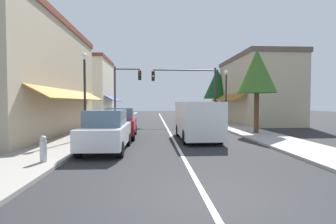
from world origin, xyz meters
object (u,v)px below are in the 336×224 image
object	(u,v)px
street_lamp_left_near	(85,82)
fire_hydrant	(43,149)
traffic_signal_left_corner	(124,87)
street_lamp_right_mid	(226,89)
parked_car_nearest_left	(106,131)
tree_right_far	(217,84)
van_in_lane	(197,119)
parked_car_second_left	(121,123)
tree_right_near	(257,72)
traffic_signal_mast_arm	(192,85)

from	to	relation	value
street_lamp_left_near	fire_hydrant	xyz separation A→B (m)	(0.05, -5.50, -2.66)
traffic_signal_left_corner	street_lamp_right_mid	distance (m)	9.61
parked_car_nearest_left	tree_right_far	bearing A→B (deg)	63.72
van_in_lane	traffic_signal_left_corner	world-z (taller)	traffic_signal_left_corner
street_lamp_left_near	street_lamp_right_mid	xyz separation A→B (m)	(9.95, 7.59, 0.04)
parked_car_nearest_left	street_lamp_left_near	bearing A→B (deg)	119.03
parked_car_second_left	tree_right_far	world-z (taller)	tree_right_far
traffic_signal_left_corner	fire_hydrant	xyz separation A→B (m)	(-0.82, -16.24, -3.06)
tree_right_near	tree_right_far	size ratio (longest dim) A/B	0.91
parked_car_second_left	van_in_lane	xyz separation A→B (m)	(4.39, -1.11, 0.27)
fire_hydrant	traffic_signal_left_corner	bearing A→B (deg)	87.09
fire_hydrant	van_in_lane	bearing A→B (deg)	42.42
parked_car_second_left	street_lamp_left_near	world-z (taller)	street_lamp_left_near
tree_right_near	traffic_signal_mast_arm	bearing A→B (deg)	109.85
parked_car_nearest_left	tree_right_near	world-z (taller)	tree_right_near
street_lamp_left_near	tree_right_far	bearing A→B (deg)	54.53
traffic_signal_left_corner	tree_right_far	size ratio (longest dim) A/B	0.91
van_in_lane	tree_right_near	size ratio (longest dim) A/B	0.95
van_in_lane	traffic_signal_left_corner	distance (m)	12.15
parked_car_nearest_left	parked_car_second_left	world-z (taller)	same
parked_car_nearest_left	traffic_signal_left_corner	size ratio (longest dim) A/B	0.74
traffic_signal_mast_arm	fire_hydrant	xyz separation A→B (m)	(-7.35, -15.68, -3.22)
traffic_signal_mast_arm	traffic_signal_left_corner	world-z (taller)	traffic_signal_left_corner
tree_right_far	fire_hydrant	world-z (taller)	tree_right_far
tree_right_near	tree_right_far	bearing A→B (deg)	86.36
tree_right_near	fire_hydrant	size ratio (longest dim) A/B	6.31
parked_car_nearest_left	fire_hydrant	world-z (taller)	parked_car_nearest_left
street_lamp_left_near	tree_right_far	world-z (taller)	tree_right_far
street_lamp_right_mid	tree_right_near	distance (m)	5.64
van_in_lane	traffic_signal_left_corner	size ratio (longest dim) A/B	0.94
van_in_lane	traffic_signal_mast_arm	xyz separation A→B (m)	(1.25, 10.11, 2.62)
street_lamp_right_mid	van_in_lane	bearing A→B (deg)	-116.82
van_in_lane	tree_right_far	distance (m)	16.78
parked_car_nearest_left	street_lamp_left_near	xyz separation A→B (m)	(-1.69, 3.11, 2.33)
street_lamp_right_mid	tree_right_near	xyz separation A→B (m)	(0.40, -5.57, 0.81)
parked_car_nearest_left	street_lamp_right_mid	bearing A→B (deg)	52.84
parked_car_second_left	parked_car_nearest_left	bearing A→B (deg)	-92.57
traffic_signal_left_corner	street_lamp_left_near	bearing A→B (deg)	-94.68
street_lamp_left_near	tree_right_near	distance (m)	10.58
fire_hydrant	street_lamp_right_mid	bearing A→B (deg)	52.90
street_lamp_right_mid	tree_right_far	distance (m)	8.33
parked_car_second_left	traffic_signal_left_corner	world-z (taller)	traffic_signal_left_corner
van_in_lane	street_lamp_right_mid	world-z (taller)	street_lamp_right_mid
parked_car_nearest_left	traffic_signal_mast_arm	xyz separation A→B (m)	(5.72, 13.29, 2.89)
traffic_signal_left_corner	street_lamp_left_near	distance (m)	10.78
van_in_lane	tree_right_far	xyz separation A→B (m)	(5.07, 15.69, 3.13)
van_in_lane	traffic_signal_mast_arm	world-z (taller)	traffic_signal_mast_arm
tree_right_near	parked_car_nearest_left	bearing A→B (deg)	-149.35
tree_right_near	street_lamp_left_near	bearing A→B (deg)	-168.95
traffic_signal_left_corner	fire_hydrant	distance (m)	16.54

